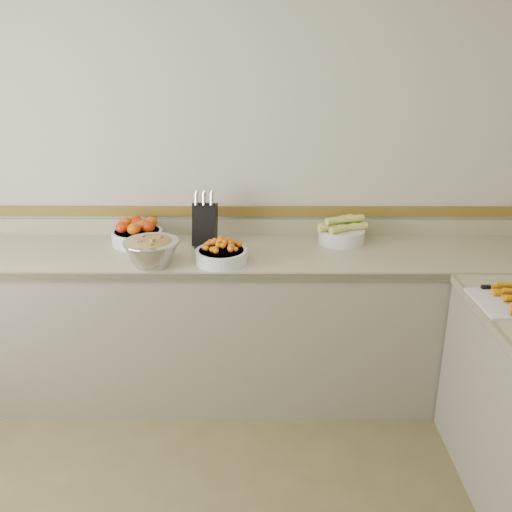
{
  "coord_description": "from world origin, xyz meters",
  "views": [
    {
      "loc": [
        0.36,
        -1.35,
        2.02
      ],
      "look_at": [
        0.35,
        1.35,
        1.0
      ],
      "focal_mm": 40.0,
      "sensor_mm": 36.0,
      "label": 1
    }
  ],
  "objects_px": {
    "tomato_bowl": "(137,233)",
    "rhubarb_bowl": "(152,250)",
    "corn_bowl": "(342,232)",
    "cherry_tomato_bowl": "(221,253)",
    "knife_block": "(205,223)"
  },
  "relations": [
    {
      "from": "cherry_tomato_bowl",
      "to": "tomato_bowl",
      "type": "bearing_deg",
      "value": 148.97
    },
    {
      "from": "tomato_bowl",
      "to": "corn_bowl",
      "type": "relative_size",
      "value": 0.99
    },
    {
      "from": "knife_block",
      "to": "rhubarb_bowl",
      "type": "height_order",
      "value": "knife_block"
    },
    {
      "from": "corn_bowl",
      "to": "rhubarb_bowl",
      "type": "height_order",
      "value": "rhubarb_bowl"
    },
    {
      "from": "knife_block",
      "to": "corn_bowl",
      "type": "xyz_separation_m",
      "value": [
        0.8,
        0.04,
        -0.07
      ]
    },
    {
      "from": "tomato_bowl",
      "to": "rhubarb_bowl",
      "type": "relative_size",
      "value": 1.0
    },
    {
      "from": "knife_block",
      "to": "cherry_tomato_bowl",
      "type": "distance_m",
      "value": 0.32
    },
    {
      "from": "cherry_tomato_bowl",
      "to": "rhubarb_bowl",
      "type": "relative_size",
      "value": 0.94
    },
    {
      "from": "knife_block",
      "to": "rhubarb_bowl",
      "type": "distance_m",
      "value": 0.42
    },
    {
      "from": "rhubarb_bowl",
      "to": "corn_bowl",
      "type": "bearing_deg",
      "value": 19.62
    },
    {
      "from": "tomato_bowl",
      "to": "knife_block",
      "type": "bearing_deg",
      "value": -3.08
    },
    {
      "from": "knife_block",
      "to": "tomato_bowl",
      "type": "xyz_separation_m",
      "value": [
        -0.4,
        0.02,
        -0.07
      ]
    },
    {
      "from": "tomato_bowl",
      "to": "corn_bowl",
      "type": "bearing_deg",
      "value": 1.09
    },
    {
      "from": "tomato_bowl",
      "to": "rhubarb_bowl",
      "type": "height_order",
      "value": "rhubarb_bowl"
    },
    {
      "from": "tomato_bowl",
      "to": "corn_bowl",
      "type": "height_order",
      "value": "corn_bowl"
    }
  ]
}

